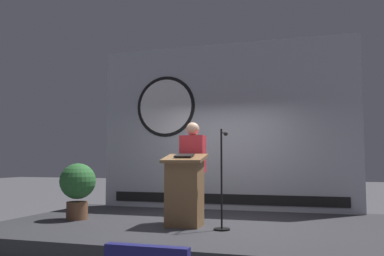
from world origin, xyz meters
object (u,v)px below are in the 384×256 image
at_px(speaker_person, 193,171).
at_px(potted_plant, 78,185).
at_px(podium, 184,190).
at_px(microphone_stand, 222,194).

bearing_deg(speaker_person, potted_plant, -171.08).
xyz_separation_m(podium, potted_plant, (-1.98, 0.17, 0.03)).
bearing_deg(potted_plant, speaker_person, 8.92).
relative_size(podium, microphone_stand, 0.76).
distance_m(podium, microphone_stand, 0.63).
bearing_deg(potted_plant, microphone_stand, -6.11).
distance_m(microphone_stand, potted_plant, 2.62).
distance_m(podium, potted_plant, 1.99).
xyz_separation_m(speaker_person, microphone_stand, (0.63, -0.59, -0.33)).
xyz_separation_m(speaker_person, potted_plant, (-1.97, -0.31, -0.26)).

